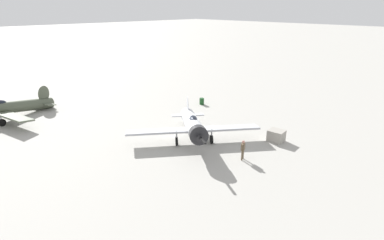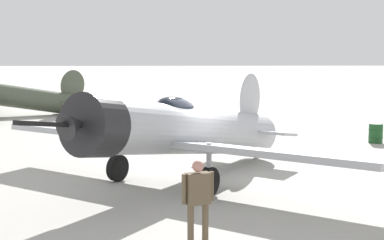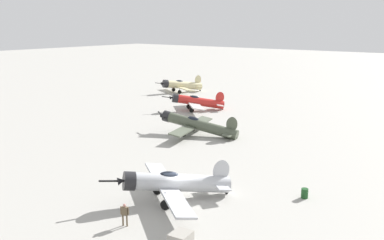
# 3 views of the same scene
# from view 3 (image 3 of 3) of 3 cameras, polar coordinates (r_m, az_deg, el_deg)

# --- Properties ---
(ground_plane) EXTENTS (400.00, 400.00, 0.00)m
(ground_plane) POSITION_cam_3_polar(r_m,az_deg,el_deg) (36.62, -1.66, -10.50)
(ground_plane) COLOR #A8A59E
(airplane_foreground) EXTENTS (10.84, 9.65, 3.22)m
(airplane_foreground) POSITION_cam_3_polar(r_m,az_deg,el_deg) (35.94, -2.45, -8.35)
(airplane_foreground) COLOR #B7BABF
(airplane_foreground) RESTS_ON ground_plane
(airplane_mid_apron) EXTENTS (12.15, 11.07, 3.13)m
(airplane_mid_apron) POSITION_cam_3_polar(r_m,az_deg,el_deg) (56.48, 0.67, -0.62)
(airplane_mid_apron) COLOR #4C5442
(airplane_mid_apron) RESTS_ON ground_plane
(airplane_far_line) EXTENTS (9.47, 9.35, 3.18)m
(airplane_far_line) POSITION_cam_3_polar(r_m,az_deg,el_deg) (72.42, 0.56, 2.48)
(airplane_far_line) COLOR red
(airplane_far_line) RESTS_ON ground_plane
(airplane_outer_stand) EXTENTS (11.57, 9.37, 3.57)m
(airplane_outer_stand) POSITION_cam_3_polar(r_m,az_deg,el_deg) (91.50, -1.48, 4.67)
(airplane_outer_stand) COLOR beige
(airplane_outer_stand) RESTS_ON ground_plane
(ground_crew_mechanic) EXTENTS (0.64, 0.39, 1.73)m
(ground_crew_mechanic) POSITION_cam_3_polar(r_m,az_deg,el_deg) (32.16, -8.94, -12.06)
(ground_crew_mechanic) COLOR brown
(ground_crew_mechanic) RESTS_ON ground_plane
(equipment_crate) EXTENTS (1.38, 1.55, 1.10)m
(equipment_crate) POSITION_cam_3_polar(r_m,az_deg,el_deg) (29.19, -1.49, -15.71)
(equipment_crate) COLOR #9E998E
(equipment_crate) RESTS_ON ground_plane
(fuel_drum) EXTENTS (0.63, 0.63, 0.83)m
(fuel_drum) POSITION_cam_3_polar(r_m,az_deg,el_deg) (37.95, 14.74, -9.40)
(fuel_drum) COLOR #19471E
(fuel_drum) RESTS_ON ground_plane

